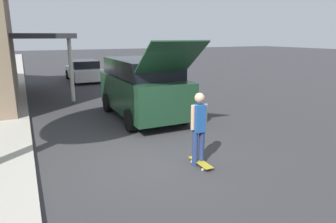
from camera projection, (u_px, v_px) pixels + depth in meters
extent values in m
plane|color=#333335|center=(155.00, 156.00, 7.37)|extent=(120.00, 120.00, 0.00)
cube|color=#ADA89E|center=(2.00, 115.00, 11.08)|extent=(1.80, 80.00, 0.10)
cube|color=#28282D|center=(37.00, 36.00, 13.99)|extent=(2.60, 6.24, 0.20)
cylinder|color=silver|center=(71.00, 71.00, 12.87)|extent=(0.16, 0.16, 2.70)
cube|color=#193823|center=(143.00, 93.00, 10.69)|extent=(1.96, 4.41, 1.20)
cube|color=black|center=(141.00, 68.00, 10.57)|extent=(1.80, 3.44, 0.60)
cylinder|color=black|center=(108.00, 103.00, 11.62)|extent=(0.24, 0.71, 0.71)
cylinder|color=black|center=(152.00, 99.00, 12.41)|extent=(0.24, 0.71, 0.71)
cylinder|color=black|center=(131.00, 120.00, 9.24)|extent=(0.24, 0.71, 0.71)
cylinder|color=black|center=(184.00, 114.00, 10.03)|extent=(0.24, 0.71, 0.71)
cube|color=#193823|center=(171.00, 57.00, 8.38)|extent=(1.72, 1.35, 0.96)
cube|color=silver|center=(84.00, 73.00, 19.72)|extent=(1.81, 4.26, 0.68)
cube|color=black|center=(84.00, 64.00, 19.48)|extent=(1.60, 2.22, 0.48)
cylinder|color=black|center=(68.00, 74.00, 20.52)|extent=(0.20, 0.61, 0.61)
cylinder|color=black|center=(93.00, 73.00, 21.25)|extent=(0.20, 0.61, 0.61)
cylinder|color=black|center=(74.00, 79.00, 18.28)|extent=(0.20, 0.61, 0.61)
cylinder|color=black|center=(102.00, 77.00, 19.02)|extent=(0.20, 0.61, 0.61)
cylinder|color=navy|center=(195.00, 149.00, 6.77)|extent=(0.13, 0.13, 0.81)
cylinder|color=navy|center=(201.00, 148.00, 6.84)|extent=(0.13, 0.13, 0.81)
cube|color=#1E4C93|center=(199.00, 118.00, 6.63)|extent=(0.25, 0.20, 0.62)
sphere|color=tan|center=(200.00, 98.00, 6.52)|extent=(0.22, 0.22, 0.22)
cylinder|color=tan|center=(193.00, 118.00, 6.56)|extent=(0.09, 0.09, 0.55)
cylinder|color=tan|center=(205.00, 116.00, 6.69)|extent=(0.09, 0.09, 0.55)
cube|color=#A89323|center=(201.00, 162.00, 6.82)|extent=(0.21, 0.77, 0.02)
cylinder|color=silver|center=(192.00, 162.00, 7.00)|extent=(0.03, 0.06, 0.06)
cylinder|color=silver|center=(199.00, 160.00, 7.08)|extent=(0.03, 0.06, 0.06)
cylinder|color=silver|center=(203.00, 170.00, 6.59)|extent=(0.03, 0.06, 0.06)
cylinder|color=silver|center=(210.00, 168.00, 6.67)|extent=(0.03, 0.06, 0.06)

